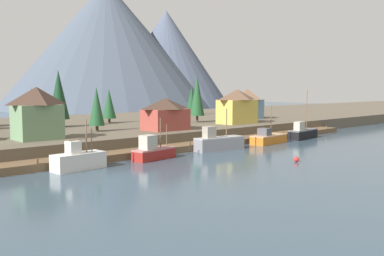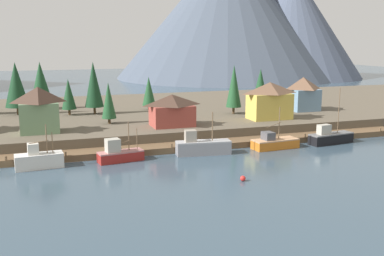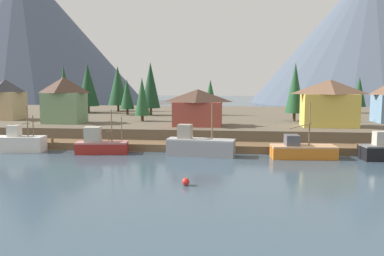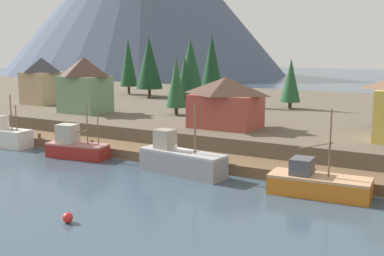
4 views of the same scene
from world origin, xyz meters
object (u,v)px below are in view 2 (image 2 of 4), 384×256
object	(u,v)px
fishing_boat_white	(39,160)
house_green	(39,109)
fishing_boat_red	(119,154)
fishing_boat_orange	(274,143)
conifer_back_left	(109,100)
house_yellow	(270,100)
fishing_boat_grey	(202,146)
conifer_mid_right	(260,81)
conifer_back_right	(94,84)
conifer_far_right	(41,82)
conifer_far_left	(234,86)
conifer_near_right	(149,91)
conifer_centre	(69,94)
fishing_boat_black	(330,137)
channel_buoy	(243,178)
conifer_mid_left	(16,85)
house_red	(172,110)
house_blue	(303,93)

from	to	relation	value
fishing_boat_white	house_green	distance (m)	14.08
fishing_boat_red	fishing_boat_orange	bearing A→B (deg)	-8.99
conifer_back_left	house_yellow	bearing A→B (deg)	-9.25
fishing_boat_grey	house_green	xyz separation A→B (m)	(-23.61, 13.25, 5.09)
house_green	fishing_boat_grey	bearing A→B (deg)	-29.30
fishing_boat_white	conifer_back_left	bearing A→B (deg)	49.88
fishing_boat_grey	house_green	size ratio (longest dim) A/B	1.15
conifer_mid_right	fishing_boat_white	bearing A→B (deg)	-143.61
conifer_back_right	conifer_far_right	xyz separation A→B (m)	(-10.18, 10.75, -0.22)
conifer_far_left	conifer_near_right	bearing A→B (deg)	144.68
conifer_back_right	house_yellow	bearing A→B (deg)	-28.41
conifer_centre	conifer_far_right	bearing A→B (deg)	116.42
fishing_boat_black	conifer_centre	distance (m)	51.21
fishing_boat_white	conifer_mid_right	world-z (taller)	conifer_mid_right
fishing_boat_red	house_yellow	world-z (taller)	house_yellow
fishing_boat_white	conifer_mid_right	xyz separation A→B (m)	(54.95, 40.50, 5.91)
conifer_mid_right	conifer_far_left	distance (m)	25.97
house_green	fishing_boat_white	bearing A→B (deg)	-91.89
fishing_boat_white	channel_buoy	distance (m)	28.29
conifer_centre	fishing_boat_grey	bearing A→B (deg)	-59.25
conifer_near_right	conifer_mid_left	size ratio (longest dim) A/B	0.68
house_red	conifer_far_right	bearing A→B (deg)	127.05
house_yellow	channel_buoy	bearing A→B (deg)	-123.96
conifer_mid_left	conifer_back_left	size ratio (longest dim) A/B	1.41
conifer_mid_left	house_red	bearing A→B (deg)	-40.33
house_green	conifer_back_right	world-z (taller)	conifer_back_right
conifer_centre	fishing_boat_red	bearing A→B (deg)	-80.74
fishing_boat_white	fishing_boat_orange	world-z (taller)	fishing_boat_orange
conifer_mid_left	conifer_far_left	world-z (taller)	conifer_mid_left
conifer_back_right	conifer_far_left	distance (m)	28.66
house_blue	conifer_near_right	world-z (taller)	conifer_near_right
channel_buoy	conifer_mid_left	bearing A→B (deg)	119.94
house_yellow	fishing_boat_white	bearing A→B (deg)	-163.58
conifer_back_left	house_red	bearing A→B (deg)	-29.73
conifer_centre	conifer_back_left	bearing A→B (deg)	-63.36
conifer_near_right	conifer_back_left	size ratio (longest dim) A/B	0.96
fishing_boat_grey	conifer_back_right	world-z (taller)	conifer_back_right
house_yellow	fishing_boat_grey	bearing A→B (deg)	-145.49
conifer_far_left	conifer_far_right	size ratio (longest dim) A/B	0.97
fishing_boat_white	house_red	bearing A→B (deg)	22.50
fishing_boat_red	conifer_near_right	bearing A→B (deg)	60.22
conifer_near_right	conifer_far_left	world-z (taller)	conifer_far_left
conifer_far_left	house_red	bearing A→B (deg)	-150.68
fishing_boat_red	conifer_far_right	size ratio (longest dim) A/B	0.66
house_blue	conifer_far_right	xyz separation A→B (m)	(-53.58, 19.99, 2.22)
conifer_near_right	conifer_back_right	world-z (taller)	conifer_back_right
fishing_boat_red	conifer_far_left	distance (m)	34.97
fishing_boat_grey	conifer_back_left	distance (m)	21.75
conifer_near_right	channel_buoy	xyz separation A→B (m)	(1.03, -45.84, -6.25)
fishing_boat_black	conifer_far_right	distance (m)	61.85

